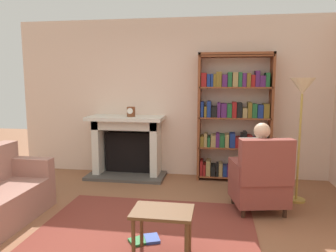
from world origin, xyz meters
The scene contains 11 objects.
ground centered at (0.00, 0.00, 0.00)m, with size 14.00×14.00×0.00m, color brown.
back_wall centered at (0.00, 2.55, 1.35)m, with size 5.60×0.10×2.70m, color beige.
area_rug centered at (0.00, 0.30, 0.01)m, with size 2.40×1.80×0.01m, color brown.
fireplace centered at (-0.78, 2.30, 0.56)m, with size 1.33×0.64×1.05m.
mantel_clock centered at (-0.69, 2.20, 1.13)m, with size 0.14×0.14×0.16m.
bookshelf centered at (1.02, 2.33, 1.02)m, with size 1.19×0.32×2.10m.
armchair_reading centered at (1.30, 1.01, 0.42)m, with size 0.76×0.74×0.97m.
seated_reader centered at (1.28, 1.12, 0.62)m, with size 0.43×0.58×1.14m.
side_table centered at (0.27, -0.23, 0.40)m, with size 0.56×0.39×0.47m.
scattered_books centered at (0.05, 0.04, 0.03)m, with size 0.35×0.31×0.03m.
floor_lamp centered at (1.85, 1.48, 1.43)m, with size 0.32×0.32×1.69m.
Camera 1 is at (0.76, -2.98, 1.65)m, focal length 34.19 mm.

